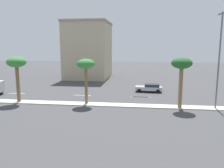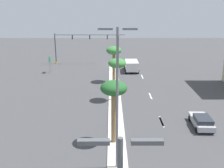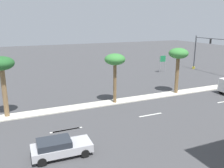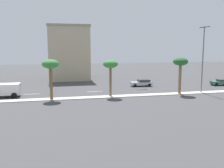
{
  "view_description": "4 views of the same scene",
  "coord_description": "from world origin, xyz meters",
  "px_view_note": "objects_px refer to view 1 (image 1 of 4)",
  "views": [
    {
      "loc": [
        29.32,
        32.19,
        7.97
      ],
      "look_at": [
        -3.02,
        27.99,
        2.36
      ],
      "focal_mm": 36.55,
      "sensor_mm": 36.0,
      "label": 1
    },
    {
      "loc": [
        0.58,
        61.59,
        13.46
      ],
      "look_at": [
        0.43,
        29.27,
        3.81
      ],
      "focal_mm": 43.47,
      "sensor_mm": 36.0,
      "label": 2
    },
    {
      "loc": [
        -26.1,
        36.67,
        9.85
      ],
      "look_at": [
        -1.46,
        25.71,
        2.83
      ],
      "focal_mm": 38.71,
      "sensor_mm": 36.0,
      "label": 3
    },
    {
      "loc": [
        40.05,
        16.04,
        8.42
      ],
      "look_at": [
        2.85,
        24.37,
        2.62
      ],
      "focal_mm": 40.14,
      "sensor_mm": 36.0,
      "label": 4
    }
  ],
  "objects_px": {
    "palm_tree_near": "(86,66)",
    "sedan_silver_center": "(149,88)",
    "commercial_building": "(89,50)",
    "palm_tree_leading": "(17,64)",
    "street_lamp_inboard": "(219,54)",
    "palm_tree_mid": "(182,66)"
  },
  "relations": [
    {
      "from": "street_lamp_inboard",
      "to": "palm_tree_leading",
      "type": "bearing_deg",
      "value": -90.06
    },
    {
      "from": "commercial_building",
      "to": "palm_tree_mid",
      "type": "height_order",
      "value": "commercial_building"
    },
    {
      "from": "palm_tree_leading",
      "to": "street_lamp_inboard",
      "type": "relative_size",
      "value": 0.54
    },
    {
      "from": "commercial_building",
      "to": "sedan_silver_center",
      "type": "height_order",
      "value": "commercial_building"
    },
    {
      "from": "palm_tree_near",
      "to": "sedan_silver_center",
      "type": "distance_m",
      "value": 13.62
    },
    {
      "from": "street_lamp_inboard",
      "to": "sedan_silver_center",
      "type": "relative_size",
      "value": 2.59
    },
    {
      "from": "palm_tree_mid",
      "to": "commercial_building",
      "type": "bearing_deg",
      "value": -145.65
    },
    {
      "from": "palm_tree_leading",
      "to": "sedan_silver_center",
      "type": "relative_size",
      "value": 1.39
    },
    {
      "from": "commercial_building",
      "to": "palm_tree_mid",
      "type": "bearing_deg",
      "value": 34.35
    },
    {
      "from": "palm_tree_mid",
      "to": "sedan_silver_center",
      "type": "relative_size",
      "value": 1.41
    },
    {
      "from": "palm_tree_near",
      "to": "palm_tree_mid",
      "type": "height_order",
      "value": "palm_tree_mid"
    },
    {
      "from": "palm_tree_near",
      "to": "street_lamp_inboard",
      "type": "xyz_separation_m",
      "value": [
        0.37,
        16.73,
        1.6
      ]
    },
    {
      "from": "palm_tree_leading",
      "to": "palm_tree_near",
      "type": "xyz_separation_m",
      "value": [
        -0.34,
        9.63,
        -0.1
      ]
    },
    {
      "from": "palm_tree_near",
      "to": "street_lamp_inboard",
      "type": "height_order",
      "value": "street_lamp_inboard"
    },
    {
      "from": "commercial_building",
      "to": "palm_tree_near",
      "type": "bearing_deg",
      "value": 12.3
    },
    {
      "from": "palm_tree_near",
      "to": "palm_tree_leading",
      "type": "bearing_deg",
      "value": -87.97
    },
    {
      "from": "commercial_building",
      "to": "palm_tree_mid",
      "type": "relative_size",
      "value": 2.13
    },
    {
      "from": "commercial_building",
      "to": "palm_tree_near",
      "type": "distance_m",
      "value": 26.21
    },
    {
      "from": "palm_tree_mid",
      "to": "palm_tree_leading",
      "type": "bearing_deg",
      "value": -90.67
    },
    {
      "from": "sedan_silver_center",
      "to": "palm_tree_mid",
      "type": "bearing_deg",
      "value": 19.31
    },
    {
      "from": "palm_tree_mid",
      "to": "sedan_silver_center",
      "type": "bearing_deg",
      "value": -160.69
    },
    {
      "from": "palm_tree_near",
      "to": "palm_tree_mid",
      "type": "bearing_deg",
      "value": 87.22
    }
  ]
}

